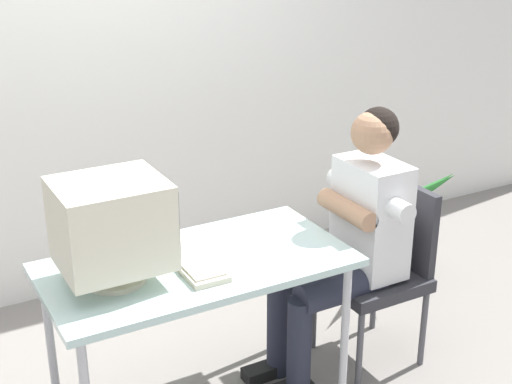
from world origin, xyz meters
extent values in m
cube|color=silver|center=(0.30, 1.40, 1.50)|extent=(8.00, 0.10, 3.00)
cylinder|color=#B7B7BC|center=(0.57, -0.26, 0.35)|extent=(0.04, 0.04, 0.70)
cylinder|color=#B7B7BC|center=(-0.57, 0.26, 0.35)|extent=(0.04, 0.04, 0.70)
cylinder|color=#B7B7BC|center=(0.57, 0.26, 0.35)|extent=(0.04, 0.04, 0.70)
cube|color=silver|center=(0.00, 0.00, 0.72)|extent=(1.25, 0.65, 0.03)
cylinder|color=beige|center=(-0.34, 0.00, 0.75)|extent=(0.24, 0.24, 0.02)
cylinder|color=beige|center=(-0.34, 0.00, 0.78)|extent=(0.06, 0.06, 0.06)
cube|color=beige|center=(-0.34, 0.00, 0.98)|extent=(0.40, 0.35, 0.33)
cube|color=black|center=(-0.14, 0.00, 0.98)|extent=(0.01, 0.30, 0.27)
cube|color=beige|center=(-0.03, -0.02, 0.75)|extent=(0.16, 0.41, 0.02)
cube|color=beige|center=(-0.03, -0.02, 0.76)|extent=(0.14, 0.37, 0.01)
cylinder|color=#4C4C51|center=(0.70, -0.20, 0.20)|extent=(0.03, 0.03, 0.40)
cylinder|color=#4C4C51|center=(1.08, -0.20, 0.20)|extent=(0.03, 0.03, 0.40)
cylinder|color=#4C4C51|center=(0.70, 0.18, 0.20)|extent=(0.03, 0.03, 0.40)
cylinder|color=#4C4C51|center=(1.08, 0.18, 0.20)|extent=(0.03, 0.03, 0.40)
cube|color=#2D2D33|center=(0.89, -0.01, 0.43)|extent=(0.44, 0.44, 0.06)
cube|color=#2D2D33|center=(1.09, -0.01, 0.67)|extent=(0.04, 0.39, 0.41)
cube|color=silver|center=(0.87, -0.01, 0.75)|extent=(0.22, 0.34, 0.54)
sphere|color=#A57A5B|center=(0.85, -0.01, 1.16)|extent=(0.19, 0.19, 0.19)
sphere|color=black|center=(0.88, -0.01, 1.18)|extent=(0.18, 0.18, 0.18)
cylinder|color=#262838|center=(0.65, -0.10, 0.48)|extent=(0.43, 0.14, 0.14)
cylinder|color=#262838|center=(0.65, 0.08, 0.48)|extent=(0.43, 0.14, 0.14)
cylinder|color=#262838|center=(0.44, -0.10, 0.24)|extent=(0.11, 0.11, 0.48)
cylinder|color=#262838|center=(0.44, 0.08, 0.24)|extent=(0.11, 0.11, 0.48)
cube|color=black|center=(0.38, 0.08, 0.03)|extent=(0.24, 0.09, 0.06)
cylinder|color=silver|center=(0.85, -0.21, 0.87)|extent=(0.09, 0.14, 0.09)
cylinder|color=silver|center=(0.85, 0.19, 0.87)|extent=(0.09, 0.14, 0.09)
cylinder|color=#A57A5B|center=(0.73, -0.01, 0.82)|extent=(0.09, 0.34, 0.09)
cylinder|color=#4C4C51|center=(1.56, 0.51, 0.13)|extent=(0.30, 0.30, 0.25)
cylinder|color=brown|center=(1.56, 0.51, 0.38)|extent=(0.04, 0.04, 0.26)
cone|color=#29722E|center=(1.70, 0.50, 0.57)|extent=(0.38, 0.12, 0.21)
cone|color=#29722E|center=(1.60, 0.64, 0.58)|extent=(0.16, 0.36, 0.27)
cone|color=#29722E|center=(1.45, 0.58, 0.59)|extent=(0.33, 0.26, 0.28)
cone|color=#29722E|center=(1.45, 0.44, 0.58)|extent=(0.33, 0.28, 0.27)
cone|color=#29722E|center=(1.62, 0.41, 0.61)|extent=(0.20, 0.32, 0.32)
cylinder|color=black|center=(-0.06, 0.22, 0.79)|extent=(0.08, 0.08, 0.11)
torus|color=black|center=(-0.06, 0.27, 0.79)|extent=(0.07, 0.01, 0.07)
camera|label=1|loc=(-1.06, -2.40, 2.06)|focal=50.40mm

